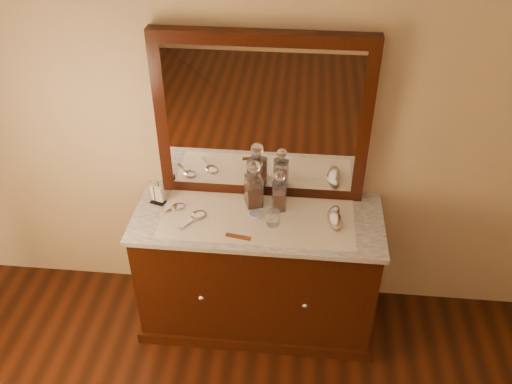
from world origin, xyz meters
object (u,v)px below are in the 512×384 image
dresser_cabinet (258,272)px  brush_near (335,220)px  napkin_rack (157,195)px  hand_mirror_inner (196,217)px  brush_far (333,214)px  hand_mirror_outer (175,208)px  decanter_left (254,188)px  decanter_right (279,194)px  pin_dish (256,214)px  comb (238,237)px  mirror_frame (262,119)px

dresser_cabinet → brush_near: (0.44, -0.02, 0.47)m
napkin_rack → hand_mirror_inner: 0.28m
napkin_rack → hand_mirror_inner: bearing=-26.3°
brush_far → hand_mirror_outer: 0.92m
dresser_cabinet → brush_near: size_ratio=7.99×
napkin_rack → decanter_left: (0.57, 0.03, 0.07)m
dresser_cabinet → hand_mirror_inner: hand_mirror_inner is taller
napkin_rack → brush_near: bearing=-5.5°
hand_mirror_inner → decanter_left: bearing=26.5°
decanter_right → pin_dish: bearing=-147.6°
comb → hand_mirror_outer: 0.45m
brush_far → napkin_rack: bearing=177.7°
mirror_frame → brush_near: bearing=-31.5°
brush_near → hand_mirror_inner: brush_near is taller
brush_near → brush_far: 0.06m
decanter_right → brush_far: bearing=-9.2°
decanter_right → comb: bearing=-125.8°
dresser_cabinet → decanter_left: bearing=106.9°
mirror_frame → decanter_left: size_ratio=3.94×
brush_near → hand_mirror_inner: bearing=-178.2°
comb → brush_far: (0.52, 0.23, 0.02)m
napkin_rack → brush_near: 1.05m
comb → decanter_left: size_ratio=0.47×
mirror_frame → dresser_cabinet: bearing=-90.0°
pin_dish → decanter_right: 0.17m
mirror_frame → brush_far: 0.68m
napkin_rack → brush_far: (1.03, -0.04, -0.03)m
decanter_right → mirror_frame: bearing=125.5°
decanter_left → hand_mirror_inner: (-0.32, -0.16, -0.11)m
pin_dish → hand_mirror_inner: size_ratio=0.39×
hand_mirror_inner → brush_near: bearing=1.8°
comb → hand_mirror_inner: (-0.26, 0.14, 0.00)m
mirror_frame → napkin_rack: bearing=-164.4°
comb → brush_near: (0.53, 0.17, 0.02)m
pin_dish → hand_mirror_inner: (-0.34, -0.06, 0.00)m
decanter_left → brush_far: 0.48m
decanter_left → hand_mirror_inner: bearing=-153.5°
decanter_left → brush_near: (0.47, -0.13, -0.09)m
pin_dish → hand_mirror_outer: 0.48m
mirror_frame → comb: 0.66m
mirror_frame → hand_mirror_inner: bearing=-140.1°
comb → decanter_right: bearing=63.6°
mirror_frame → decanter_right: bearing=-54.5°
brush_far → hand_mirror_outer: (-0.92, -0.02, -0.01)m
dresser_cabinet → decanter_left: size_ratio=4.59×
mirror_frame → decanter_left: (-0.03, -0.14, -0.38)m
dresser_cabinet → hand_mirror_outer: bearing=177.6°
dresser_cabinet → comb: bearing=-114.8°
pin_dish → brush_far: bearing=3.4°
dresser_cabinet → decanter_left: 0.57m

